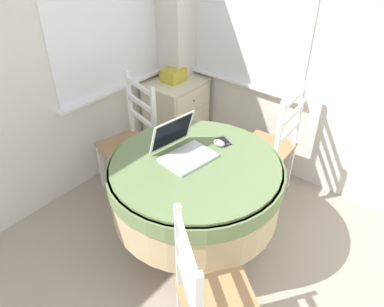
# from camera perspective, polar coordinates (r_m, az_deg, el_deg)

# --- Properties ---
(corner_room_shell) EXTENTS (4.61, 4.95, 2.55)m
(corner_room_shell) POSITION_cam_1_polar(r_m,az_deg,el_deg) (2.40, 2.12, 13.24)
(corner_room_shell) COLOR silver
(corner_room_shell) RESTS_ON ground_plane
(round_dining_table) EXTENTS (1.16, 1.16, 0.74)m
(round_dining_table) POSITION_cam_1_polar(r_m,az_deg,el_deg) (2.50, 0.49, -4.67)
(round_dining_table) COLOR #4C3D2D
(round_dining_table) RESTS_ON ground_plane
(laptop) EXTENTS (0.37, 0.36, 0.25)m
(laptop) POSITION_cam_1_polar(r_m,az_deg,el_deg) (2.44, -1.46, 0.76)
(laptop) COLOR silver
(laptop) RESTS_ON round_dining_table
(computer_mouse) EXTENTS (0.05, 0.08, 0.04)m
(computer_mouse) POSITION_cam_1_polar(r_m,az_deg,el_deg) (2.56, 4.17, 1.61)
(computer_mouse) COLOR silver
(computer_mouse) RESTS_ON round_dining_table
(cell_phone) EXTENTS (0.10, 0.13, 0.01)m
(cell_phone) POSITION_cam_1_polar(r_m,az_deg,el_deg) (2.61, 4.90, 1.90)
(cell_phone) COLOR #2D2D33
(cell_phone) RESTS_ON round_dining_table
(dining_chair_near_back_window) EXTENTS (0.48, 0.51, 1.01)m
(dining_chair_near_back_window) POSITION_cam_1_polar(r_m,az_deg,el_deg) (3.13, -9.24, 1.61)
(dining_chair_near_back_window) COLOR #A87F51
(dining_chair_near_back_window) RESTS_ON ground_plane
(dining_chair_near_right_window) EXTENTS (0.45, 0.41, 1.01)m
(dining_chair_near_right_window) POSITION_cam_1_polar(r_m,az_deg,el_deg) (3.10, 11.91, 0.87)
(dining_chair_near_right_window) COLOR #A87F51
(dining_chair_near_right_window) RESTS_ON ground_plane
(dining_chair_camera_near) EXTENTS (0.57, 0.58, 1.01)m
(dining_chair_camera_near) POSITION_cam_1_polar(r_m,az_deg,el_deg) (2.01, 3.02, -22.35)
(dining_chair_camera_near) COLOR #A87F51
(dining_chair_camera_near) RESTS_ON ground_plane
(corner_cabinet) EXTENTS (0.55, 0.46, 0.72)m
(corner_cabinet) POSITION_cam_1_polar(r_m,az_deg,el_deg) (3.74, -2.37, 5.91)
(corner_cabinet) COLOR beige
(corner_cabinet) RESTS_ON ground_plane
(storage_box) EXTENTS (0.19, 0.17, 0.12)m
(storage_box) POSITION_cam_1_polar(r_m,az_deg,el_deg) (3.56, -2.85, 11.87)
(storage_box) COLOR gold
(storage_box) RESTS_ON corner_cabinet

